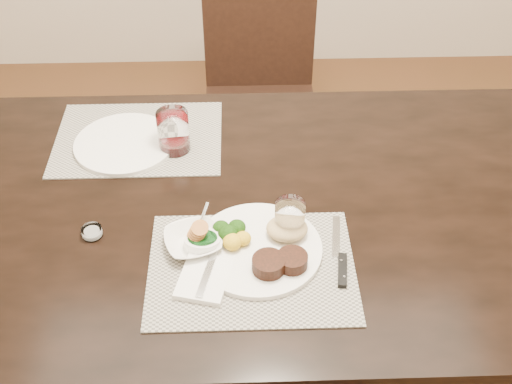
{
  "coord_description": "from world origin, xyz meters",
  "views": [
    {
      "loc": [
        -0.08,
        -1.17,
        1.83
      ],
      "look_at": [
        -0.05,
        -0.03,
        0.82
      ],
      "focal_mm": 45.0,
      "sensor_mm": 36.0,
      "label": 1
    }
  ],
  "objects_px": {
    "chair_far": "(260,86)",
    "steak_knife": "(341,262)",
    "wine_glass_near": "(290,221)",
    "dinner_plate": "(264,246)",
    "cracker_bowl": "(193,241)",
    "far_plate": "(125,143)"
  },
  "relations": [
    {
      "from": "chair_far",
      "to": "dinner_plate",
      "type": "bearing_deg",
      "value": -91.68
    },
    {
      "from": "cracker_bowl",
      "to": "far_plate",
      "type": "bearing_deg",
      "value": 117.79
    },
    {
      "from": "steak_knife",
      "to": "wine_glass_near",
      "type": "relative_size",
      "value": 2.33
    },
    {
      "from": "steak_knife",
      "to": "far_plate",
      "type": "bearing_deg",
      "value": 147.84
    },
    {
      "from": "wine_glass_near",
      "to": "far_plate",
      "type": "xyz_separation_m",
      "value": [
        -0.43,
        0.36,
        -0.04
      ]
    },
    {
      "from": "far_plate",
      "to": "wine_glass_near",
      "type": "bearing_deg",
      "value": -39.98
    },
    {
      "from": "steak_knife",
      "to": "wine_glass_near",
      "type": "height_order",
      "value": "wine_glass_near"
    },
    {
      "from": "cracker_bowl",
      "to": "wine_glass_near",
      "type": "xyz_separation_m",
      "value": [
        0.22,
        0.03,
        0.03
      ]
    },
    {
      "from": "steak_knife",
      "to": "cracker_bowl",
      "type": "distance_m",
      "value": 0.34
    },
    {
      "from": "chair_far",
      "to": "steak_knife",
      "type": "bearing_deg",
      "value": -83.08
    },
    {
      "from": "chair_far",
      "to": "wine_glass_near",
      "type": "relative_size",
      "value": 9.33
    },
    {
      "from": "dinner_plate",
      "to": "wine_glass_near",
      "type": "xyz_separation_m",
      "value": [
        0.06,
        0.05,
        0.03
      ]
    },
    {
      "from": "cracker_bowl",
      "to": "far_plate",
      "type": "relative_size",
      "value": 0.58
    },
    {
      "from": "chair_far",
      "to": "cracker_bowl",
      "type": "distance_m",
      "value": 1.13
    },
    {
      "from": "cracker_bowl",
      "to": "far_plate",
      "type": "height_order",
      "value": "cracker_bowl"
    },
    {
      "from": "wine_glass_near",
      "to": "far_plate",
      "type": "bearing_deg",
      "value": 140.02
    },
    {
      "from": "chair_far",
      "to": "steak_knife",
      "type": "relative_size",
      "value": 4.01
    },
    {
      "from": "chair_far",
      "to": "steak_knife",
      "type": "xyz_separation_m",
      "value": [
        0.14,
        -1.14,
        0.26
      ]
    },
    {
      "from": "chair_far",
      "to": "far_plate",
      "type": "bearing_deg",
      "value": -120.05
    },
    {
      "from": "dinner_plate",
      "to": "steak_knife",
      "type": "bearing_deg",
      "value": 8.66
    },
    {
      "from": "dinner_plate",
      "to": "chair_far",
      "type": "bearing_deg",
      "value": 110.64
    },
    {
      "from": "dinner_plate",
      "to": "steak_knife",
      "type": "relative_size",
      "value": 1.31
    }
  ]
}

